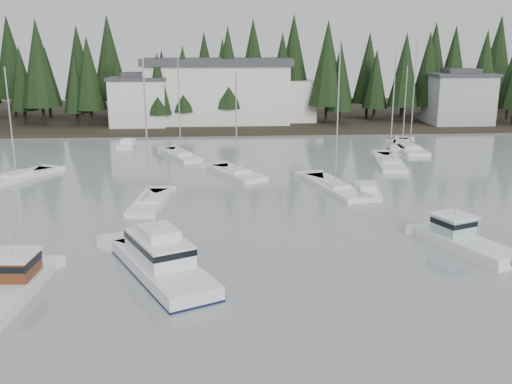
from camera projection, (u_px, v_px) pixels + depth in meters
far_shore_land at (242, 115)px, 114.08m from camera, size 240.00×54.00×1.00m
conifer_treeline at (245, 122)px, 103.47m from camera, size 200.00×22.00×20.00m
house_west at (139, 101)px, 94.32m from camera, size 9.54×7.42×8.75m
house_east_a at (459, 98)px, 96.94m from camera, size 10.60×8.48×9.25m
harbor_inn at (229, 92)px, 98.27m from camera, size 29.50×11.50×10.90m
lobster_boat_brown at (5, 290)px, 32.13m from camera, size 4.77×8.67×4.19m
cabin_cruiser_center at (162, 264)px, 35.42m from camera, size 7.60×11.03×4.58m
lobster_boat_teal at (464, 242)px, 39.76m from camera, size 5.29×8.06×4.23m
sailboat_0 at (389, 164)px, 67.59m from camera, size 4.51×10.88×13.36m
sailboat_3 at (237, 175)px, 61.96m from camera, size 6.43×8.84×11.55m
sailboat_6 at (402, 146)px, 79.29m from camera, size 5.70×9.56×11.51m
sailboat_7 at (17, 179)px, 60.09m from camera, size 6.56×9.01×12.21m
sailboat_9 at (150, 204)px, 50.60m from camera, size 3.45×8.43×13.37m
sailboat_10 at (181, 156)px, 71.88m from camera, size 5.87×9.63×12.86m
sailboat_11 at (335, 189)px, 56.03m from camera, size 5.28×11.02×14.94m
sailboat_12 at (410, 150)px, 76.31m from camera, size 3.43×9.42×14.96m
runabout_1 at (367, 193)px, 54.33m from camera, size 3.21×6.40×1.42m
runabout_3 at (127, 145)px, 79.12m from camera, size 2.48×6.18×1.42m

